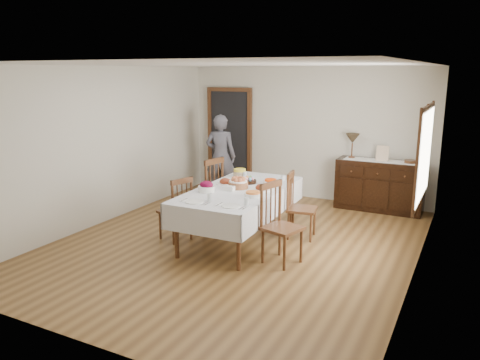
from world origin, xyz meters
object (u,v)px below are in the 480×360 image
at_px(chair_right_far, 299,205).
at_px(sideboard, 379,185).
at_px(person, 221,154).
at_px(chair_left_near, 177,209).
at_px(table_lamp, 353,139).
at_px(dining_table, 239,195).
at_px(chair_left_far, 208,190).
at_px(chair_right_near, 279,223).

bearing_deg(chair_right_far, sideboard, -30.92).
distance_m(sideboard, person, 3.12).
xyz_separation_m(chair_left_near, table_lamp, (1.86, 3.04, 0.79)).
bearing_deg(dining_table, chair_left_near, -154.94).
xyz_separation_m(dining_table, sideboard, (1.56, 2.59, -0.25)).
xyz_separation_m(chair_left_far, chair_right_far, (1.60, 0.03, -0.05)).
bearing_deg(chair_left_far, dining_table, 71.09).
bearing_deg(table_lamp, chair_right_near, -93.27).
bearing_deg(person, dining_table, 111.99).
bearing_deg(dining_table, chair_right_near, -31.09).
bearing_deg(sideboard, person, -170.37).
distance_m(chair_right_far, person, 2.73).
bearing_deg(dining_table, table_lamp, 67.67).
relative_size(chair_left_far, person, 0.63).
height_order(dining_table, sideboard, sideboard).
xyz_separation_m(chair_right_near, chair_right_far, (-0.10, 1.03, -0.03)).
distance_m(chair_left_far, person, 1.71).
distance_m(dining_table, chair_right_near, 0.98).
height_order(sideboard, person, person).
bearing_deg(chair_left_near, person, -147.62).
distance_m(chair_left_far, chair_right_far, 1.60).
relative_size(chair_left_far, chair_right_near, 1.04).
bearing_deg(table_lamp, chair_right_far, -97.49).
distance_m(dining_table, chair_right_far, 0.94).
bearing_deg(chair_right_far, chair_left_far, 81.97).
relative_size(dining_table, table_lamp, 5.15).
bearing_deg(chair_right_far, chair_left_near, 112.10).
bearing_deg(table_lamp, dining_table, -111.17).
bearing_deg(chair_right_far, chair_right_near, 176.31).
height_order(dining_table, chair_left_near, chair_left_near).
bearing_deg(chair_left_near, chair_right_far, 139.08).
relative_size(chair_left_near, chair_left_far, 0.87).
relative_size(chair_right_near, person, 0.60).
height_order(chair_left_far, chair_right_near, chair_left_far).
height_order(chair_left_near, chair_right_near, chair_right_near).
xyz_separation_m(dining_table, person, (-1.48, 2.08, 0.19)).
height_order(chair_left_near, chair_left_far, chair_left_far).
bearing_deg(sideboard, chair_right_near, -103.29).
distance_m(dining_table, table_lamp, 2.87).
relative_size(chair_left_near, person, 0.55).
height_order(chair_left_near, chair_right_far, chair_right_far).
bearing_deg(person, sideboard, 176.03).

